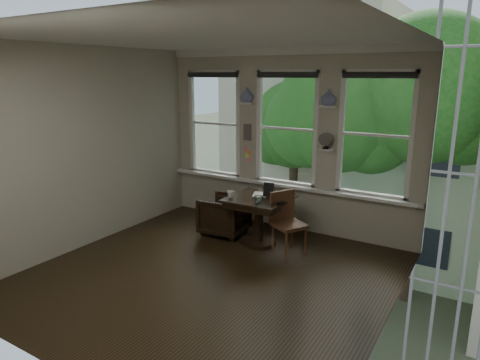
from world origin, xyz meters
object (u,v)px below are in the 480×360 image
Objects in this scene: armchair_left at (224,215)px; mug at (231,194)px; side_chair_right at (289,224)px; laptop at (276,202)px; table at (259,221)px.

armchair_left is 6.45× the size of mug.
armchair_left is at bearing 110.43° from side_chair_right.
laptop is (1.04, -0.20, 0.44)m from armchair_left.
armchair_left is 0.65m from mug.
side_chair_right is 0.38m from laptop.
mug is at bearing 41.05° from armchair_left.
table reaches higher than armchair_left.
laptop is (-0.23, 0.00, 0.30)m from side_chair_right.
table is 0.70m from armchair_left.
side_chair_right is at bearing 29.59° from laptop.
table is at bearing 77.82° from armchair_left.
side_chair_right is (0.58, -0.12, 0.09)m from table.
mug is at bearing -148.64° from table.
table is 1.27× the size of armchair_left.
table is 2.81× the size of laptop.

